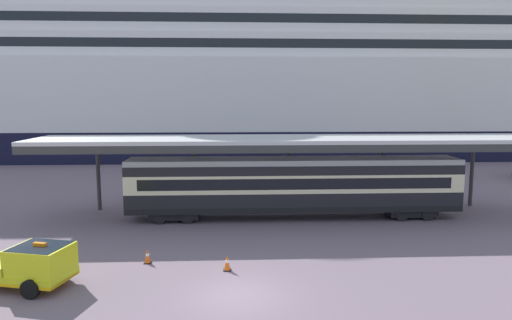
{
  "coord_description": "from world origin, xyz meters",
  "views": [
    {
      "loc": [
        -0.08,
        -17.82,
        8.04
      ],
      "look_at": [
        1.17,
        8.51,
        4.5
      ],
      "focal_mm": 31.77,
      "sensor_mm": 36.0,
      "label": 1
    }
  ],
  "objects_px": {
    "cruise_ship": "(120,56)",
    "traffic_cone_near": "(148,256)",
    "traffic_cone_mid": "(227,263)",
    "train_carriage": "(294,185)",
    "service_truck": "(22,264)"
  },
  "relations": [
    {
      "from": "traffic_cone_near",
      "to": "train_carriage",
      "type": "bearing_deg",
      "value": 44.66
    },
    {
      "from": "cruise_ship",
      "to": "train_carriage",
      "type": "xyz_separation_m",
      "value": [
        20.59,
        -37.96,
        -11.95
      ]
    },
    {
      "from": "traffic_cone_mid",
      "to": "train_carriage",
      "type": "bearing_deg",
      "value": 65.02
    },
    {
      "from": "train_carriage",
      "to": "service_truck",
      "type": "xyz_separation_m",
      "value": [
        -13.17,
        -10.81,
        -1.32
      ]
    },
    {
      "from": "cruise_ship",
      "to": "train_carriage",
      "type": "distance_m",
      "value": 44.8
    },
    {
      "from": "cruise_ship",
      "to": "traffic_cone_mid",
      "type": "relative_size",
      "value": 213.24
    },
    {
      "from": "cruise_ship",
      "to": "traffic_cone_mid",
      "type": "xyz_separation_m",
      "value": [
        16.22,
        -47.34,
        -13.87
      ]
    },
    {
      "from": "service_truck",
      "to": "traffic_cone_near",
      "type": "xyz_separation_m",
      "value": [
        4.85,
        2.59,
        -0.63
      ]
    },
    {
      "from": "service_truck",
      "to": "train_carriage",
      "type": "bearing_deg",
      "value": 39.4
    },
    {
      "from": "service_truck",
      "to": "traffic_cone_near",
      "type": "bearing_deg",
      "value": 28.14
    },
    {
      "from": "cruise_ship",
      "to": "traffic_cone_mid",
      "type": "height_order",
      "value": "cruise_ship"
    },
    {
      "from": "traffic_cone_near",
      "to": "traffic_cone_mid",
      "type": "height_order",
      "value": "traffic_cone_mid"
    },
    {
      "from": "traffic_cone_mid",
      "to": "traffic_cone_near",
      "type": "bearing_deg",
      "value": 163.58
    },
    {
      "from": "cruise_ship",
      "to": "traffic_cone_near",
      "type": "xyz_separation_m",
      "value": [
        12.27,
        -46.18,
        -13.9
      ]
    },
    {
      "from": "cruise_ship",
      "to": "service_truck",
      "type": "bearing_deg",
      "value": -81.35
    }
  ]
}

